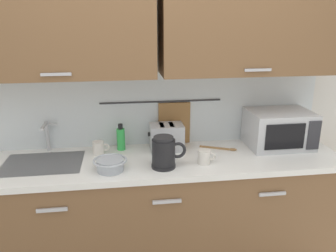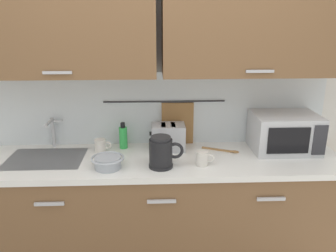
# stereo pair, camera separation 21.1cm
# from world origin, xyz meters

# --- Properties ---
(counter_unit) EXTENTS (2.53, 0.64, 0.90)m
(counter_unit) POSITION_xyz_m (-0.01, 0.30, 0.46)
(counter_unit) COLOR brown
(counter_unit) RESTS_ON ground
(back_wall_assembly) EXTENTS (3.70, 0.41, 2.50)m
(back_wall_assembly) POSITION_xyz_m (0.00, 0.53, 1.52)
(back_wall_assembly) COLOR silver
(back_wall_assembly) RESTS_ON ground
(sink_faucet) EXTENTS (0.09, 0.17, 0.22)m
(sink_faucet) POSITION_xyz_m (-0.79, 0.53, 1.04)
(sink_faucet) COLOR #B2B5BA
(sink_faucet) RESTS_ON counter_unit
(microwave) EXTENTS (0.46, 0.35, 0.27)m
(microwave) POSITION_xyz_m (0.90, 0.41, 1.04)
(microwave) COLOR silver
(microwave) RESTS_ON counter_unit
(electric_kettle) EXTENTS (0.23, 0.16, 0.21)m
(electric_kettle) POSITION_xyz_m (0.00, 0.15, 1.00)
(electric_kettle) COLOR black
(electric_kettle) RESTS_ON counter_unit
(dish_soap_bottle) EXTENTS (0.06, 0.06, 0.20)m
(dish_soap_bottle) POSITION_xyz_m (-0.27, 0.50, 0.99)
(dish_soap_bottle) COLOR green
(dish_soap_bottle) RESTS_ON counter_unit
(mug_near_sink) EXTENTS (0.12, 0.08, 0.09)m
(mug_near_sink) POSITION_xyz_m (-0.43, 0.43, 0.95)
(mug_near_sink) COLOR silver
(mug_near_sink) RESTS_ON counter_unit
(mixing_bowl) EXTENTS (0.21, 0.21, 0.08)m
(mixing_bowl) POSITION_xyz_m (-0.34, 0.15, 0.94)
(mixing_bowl) COLOR #A5ADB7
(mixing_bowl) RESTS_ON counter_unit
(toaster) EXTENTS (0.26, 0.17, 0.19)m
(toaster) POSITION_xyz_m (0.06, 0.45, 1.00)
(toaster) COLOR #B7BABF
(toaster) RESTS_ON counter_unit
(mug_by_kettle) EXTENTS (0.12, 0.08, 0.09)m
(mug_by_kettle) POSITION_xyz_m (0.27, 0.17, 0.95)
(mug_by_kettle) COLOR silver
(mug_by_kettle) RESTS_ON counter_unit
(wooden_spoon) EXTENTS (0.26, 0.14, 0.01)m
(wooden_spoon) POSITION_xyz_m (0.47, 0.40, 0.91)
(wooden_spoon) COLOR #9E7042
(wooden_spoon) RESTS_ON counter_unit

